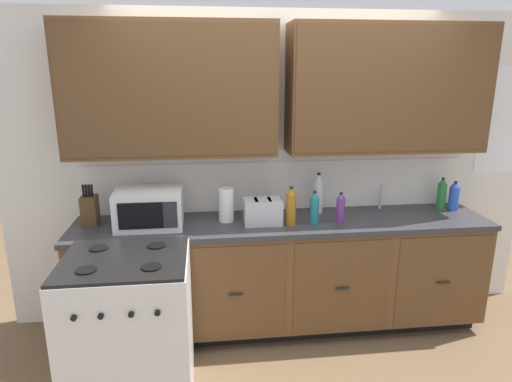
{
  "coord_description": "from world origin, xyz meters",
  "views": [
    {
      "loc": [
        -0.58,
        -2.88,
        2.04
      ],
      "look_at": [
        -0.21,
        0.27,
        1.17
      ],
      "focal_mm": 31.18,
      "sensor_mm": 36.0,
      "label": 1
    }
  ],
  "objects_px": {
    "bottle_green": "(442,194)",
    "bottle_teal": "(314,208)",
    "bottle_blue": "(454,196)",
    "microwave": "(149,208)",
    "stove_range": "(130,327)",
    "knife_block": "(90,210)",
    "toaster": "(263,211)",
    "bottle_clear": "(318,193)",
    "paper_towel_roll": "(226,205)",
    "bottle_amber": "(291,206)",
    "bottle_violet": "(341,208)"
  },
  "relations": [
    {
      "from": "bottle_violet",
      "to": "paper_towel_roll",
      "type": "bearing_deg",
      "value": 171.66
    },
    {
      "from": "knife_block",
      "to": "bottle_teal",
      "type": "xyz_separation_m",
      "value": [
        1.66,
        -0.18,
        0.01
      ]
    },
    {
      "from": "knife_block",
      "to": "bottle_violet",
      "type": "distance_m",
      "value": 1.87
    },
    {
      "from": "bottle_violet",
      "to": "bottle_clear",
      "type": "height_order",
      "value": "bottle_clear"
    },
    {
      "from": "bottle_teal",
      "to": "bottle_violet",
      "type": "distance_m",
      "value": 0.21
    },
    {
      "from": "stove_range",
      "to": "bottle_blue",
      "type": "relative_size",
      "value": 3.94
    },
    {
      "from": "bottle_green",
      "to": "bottle_teal",
      "type": "bearing_deg",
      "value": -167.65
    },
    {
      "from": "stove_range",
      "to": "bottle_green",
      "type": "xyz_separation_m",
      "value": [
        2.44,
        0.78,
        0.58
      ]
    },
    {
      "from": "microwave",
      "to": "bottle_amber",
      "type": "height_order",
      "value": "bottle_amber"
    },
    {
      "from": "bottle_green",
      "to": "bottle_violet",
      "type": "bearing_deg",
      "value": -166.21
    },
    {
      "from": "paper_towel_roll",
      "to": "bottle_green",
      "type": "distance_m",
      "value": 1.79
    },
    {
      "from": "bottle_blue",
      "to": "bottle_violet",
      "type": "distance_m",
      "value": 1.04
    },
    {
      "from": "knife_block",
      "to": "bottle_amber",
      "type": "bearing_deg",
      "value": -6.95
    },
    {
      "from": "bottle_teal",
      "to": "bottle_blue",
      "type": "xyz_separation_m",
      "value": [
        1.23,
        0.21,
        -0.01
      ]
    },
    {
      "from": "bottle_green",
      "to": "bottle_blue",
      "type": "bearing_deg",
      "value": -21.02
    },
    {
      "from": "bottle_amber",
      "to": "bottle_teal",
      "type": "bearing_deg",
      "value": -0.72
    },
    {
      "from": "knife_block",
      "to": "bottle_green",
      "type": "xyz_separation_m",
      "value": [
        2.79,
        0.07,
        0.01
      ]
    },
    {
      "from": "bottle_green",
      "to": "bottle_blue",
      "type": "height_order",
      "value": "bottle_green"
    },
    {
      "from": "bottle_clear",
      "to": "knife_block",
      "type": "bearing_deg",
      "value": -177.31
    },
    {
      "from": "microwave",
      "to": "bottle_blue",
      "type": "relative_size",
      "value": 1.99
    },
    {
      "from": "knife_block",
      "to": "bottle_teal",
      "type": "bearing_deg",
      "value": -6.29
    },
    {
      "from": "stove_range",
      "to": "bottle_violet",
      "type": "bearing_deg",
      "value": 19.96
    },
    {
      "from": "stove_range",
      "to": "bottle_violet",
      "type": "distance_m",
      "value": 1.7
    },
    {
      "from": "microwave",
      "to": "bottle_clear",
      "type": "bearing_deg",
      "value": 7.33
    },
    {
      "from": "bottle_blue",
      "to": "bottle_clear",
      "type": "bearing_deg",
      "value": 177.42
    },
    {
      "from": "bottle_blue",
      "to": "bottle_clear",
      "type": "xyz_separation_m",
      "value": [
        -1.13,
        0.05,
        0.04
      ]
    },
    {
      "from": "knife_block",
      "to": "bottle_green",
      "type": "relative_size",
      "value": 1.17
    },
    {
      "from": "paper_towel_roll",
      "to": "bottle_teal",
      "type": "distance_m",
      "value": 0.66
    },
    {
      "from": "paper_towel_roll",
      "to": "bottle_green",
      "type": "relative_size",
      "value": 0.98
    },
    {
      "from": "bottle_blue",
      "to": "microwave",
      "type": "bearing_deg",
      "value": -177.25
    },
    {
      "from": "microwave",
      "to": "bottle_teal",
      "type": "distance_m",
      "value": 1.22
    },
    {
      "from": "microwave",
      "to": "knife_block",
      "type": "height_order",
      "value": "knife_block"
    },
    {
      "from": "bottle_blue",
      "to": "bottle_green",
      "type": "bearing_deg",
      "value": 158.98
    },
    {
      "from": "bottle_amber",
      "to": "bottle_blue",
      "type": "bearing_deg",
      "value": 8.58
    },
    {
      "from": "bottle_amber",
      "to": "bottle_violet",
      "type": "distance_m",
      "value": 0.39
    },
    {
      "from": "stove_range",
      "to": "bottle_blue",
      "type": "distance_m",
      "value": 2.7
    },
    {
      "from": "toaster",
      "to": "bottle_amber",
      "type": "height_order",
      "value": "bottle_amber"
    },
    {
      "from": "stove_range",
      "to": "bottle_teal",
      "type": "bearing_deg",
      "value": 22.05
    },
    {
      "from": "toaster",
      "to": "knife_block",
      "type": "distance_m",
      "value": 1.28
    },
    {
      "from": "bottle_teal",
      "to": "bottle_amber",
      "type": "relative_size",
      "value": 0.87
    },
    {
      "from": "bottle_amber",
      "to": "bottle_clear",
      "type": "bearing_deg",
      "value": 44.05
    },
    {
      "from": "toaster",
      "to": "bottle_blue",
      "type": "xyz_separation_m",
      "value": [
        1.61,
        0.16,
        0.02
      ]
    },
    {
      "from": "bottle_green",
      "to": "bottle_clear",
      "type": "height_order",
      "value": "bottle_clear"
    },
    {
      "from": "bottle_clear",
      "to": "bottle_green",
      "type": "bearing_deg",
      "value": -0.89
    },
    {
      "from": "toaster",
      "to": "bottle_green",
      "type": "distance_m",
      "value": 1.53
    },
    {
      "from": "toaster",
      "to": "bottle_amber",
      "type": "xyz_separation_m",
      "value": [
        0.2,
        -0.05,
        0.05
      ]
    },
    {
      "from": "stove_range",
      "to": "bottle_blue",
      "type": "height_order",
      "value": "bottle_blue"
    },
    {
      "from": "bottle_violet",
      "to": "toaster",
      "type": "bearing_deg",
      "value": 176.99
    },
    {
      "from": "microwave",
      "to": "bottle_amber",
      "type": "relative_size",
      "value": 1.63
    },
    {
      "from": "toaster",
      "to": "bottle_amber",
      "type": "distance_m",
      "value": 0.22
    }
  ]
}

